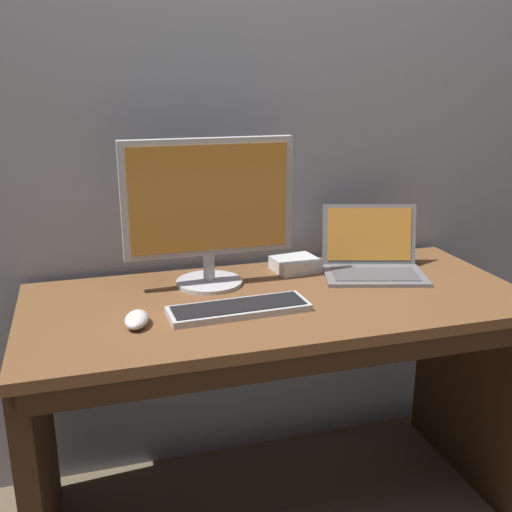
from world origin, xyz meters
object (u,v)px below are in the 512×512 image
object	(u,v)px
wired_keyboard	(239,309)
external_drive_box	(295,264)
laptop_space_gray	(372,259)
computer_mouse	(137,319)
external_monitor	(209,205)

from	to	relation	value
wired_keyboard	external_drive_box	size ratio (longest dim) A/B	2.78
laptop_space_gray	computer_mouse	distance (m)	0.87
external_monitor	wired_keyboard	xyz separation A→B (m)	(0.03, -0.25, -0.26)
laptop_space_gray	computer_mouse	xyz separation A→B (m)	(-0.84, -0.24, -0.03)
wired_keyboard	external_drive_box	xyz separation A→B (m)	(0.29, 0.32, 0.01)
computer_mouse	external_drive_box	distance (m)	0.68
external_monitor	computer_mouse	distance (m)	0.45
laptop_space_gray	external_drive_box	distance (m)	0.27
external_monitor	computer_mouse	size ratio (longest dim) A/B	4.77
wired_keyboard	laptop_space_gray	bearing A→B (deg)	22.14
wired_keyboard	computer_mouse	xyz separation A→B (m)	(-0.30, -0.02, 0.01)
wired_keyboard	computer_mouse	size ratio (longest dim) A/B	3.66
laptop_space_gray	wired_keyboard	world-z (taller)	laptop_space_gray
wired_keyboard	computer_mouse	world-z (taller)	computer_mouse
external_monitor	computer_mouse	bearing A→B (deg)	-135.20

